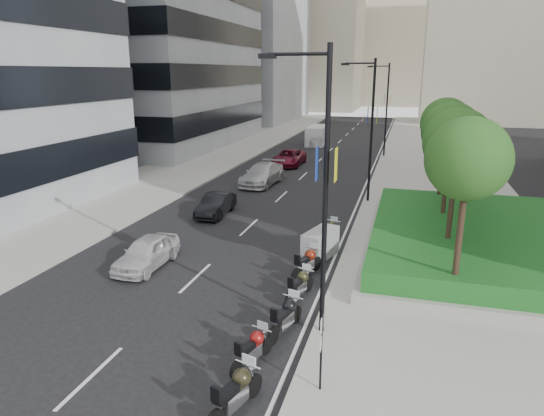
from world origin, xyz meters
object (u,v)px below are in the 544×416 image
at_px(motorcycle_1, 253,349).
at_px(car_b, 216,205).
at_px(lamp_post_1, 369,124).
at_px(motorcycle_0, 236,392).
at_px(car_c, 262,174).
at_px(motorcycle_2, 286,316).
at_px(motorcycle_3, 300,285).
at_px(motorcycle_4, 307,263).
at_px(car_d, 289,158).
at_px(car_a, 147,252).
at_px(lamp_post_2, 385,105).
at_px(motorcycle_6, 330,232).
at_px(motorcycle_5, 320,244).
at_px(parking_sign, 321,345).
at_px(lamp_post_0, 321,182).
at_px(delivery_van, 317,136).

xyz_separation_m(motorcycle_1, car_b, (-6.81, 13.95, 0.11)).
height_order(lamp_post_1, motorcycle_0, lamp_post_1).
height_order(lamp_post_1, car_c, lamp_post_1).
xyz_separation_m(motorcycle_2, car_b, (-7.28, 11.91, 0.06)).
xyz_separation_m(motorcycle_2, motorcycle_3, (-0.10, 2.56, -0.04)).
height_order(motorcycle_4, car_d, car_d).
xyz_separation_m(car_a, car_c, (0.18, 16.71, 0.11)).
bearing_deg(lamp_post_2, car_d, -139.34).
bearing_deg(motorcycle_3, motorcycle_1, -168.45).
bearing_deg(car_c, motorcycle_0, -70.38).
xyz_separation_m(motorcycle_3, car_b, (-7.18, 9.35, 0.10)).
relative_size(motorcycle_4, motorcycle_6, 1.04).
bearing_deg(motorcycle_0, motorcycle_5, 15.64).
bearing_deg(car_d, parking_sign, -74.72).
distance_m(lamp_post_0, motorcycle_5, 7.99).
xyz_separation_m(motorcycle_5, delivery_van, (-6.71, 34.83, 0.33)).
xyz_separation_m(motorcycle_1, car_d, (-6.42, 30.47, 0.18)).
distance_m(lamp_post_1, delivery_van, 25.95).
relative_size(parking_sign, car_c, 0.47).
height_order(motorcycle_1, car_d, car_d).
height_order(motorcycle_3, car_b, car_b).
relative_size(motorcycle_1, car_c, 0.36).
relative_size(lamp_post_0, car_a, 2.31).
bearing_deg(car_c, motorcycle_1, -69.60).
bearing_deg(car_a, car_b, 91.21).
height_order(motorcycle_1, motorcycle_4, motorcycle_4).
bearing_deg(lamp_post_1, motorcycle_0, -93.27).
bearing_deg(motorcycle_6, lamp_post_2, 11.85).
bearing_deg(car_b, parking_sign, -60.10).
bearing_deg(motorcycle_3, delivery_van, 25.82).
height_order(lamp_post_2, car_d, lamp_post_2).
xyz_separation_m(lamp_post_1, motorcycle_4, (-1.24, -12.56, -4.48)).
bearing_deg(motorcycle_1, parking_sign, -92.37).
bearing_deg(parking_sign, motorcycle_1, 160.00).
height_order(lamp_post_0, motorcycle_0, lamp_post_0).
bearing_deg(motorcycle_6, motorcycle_5, -168.10).
bearing_deg(car_b, car_d, 87.31).
xyz_separation_m(motorcycle_6, delivery_van, (-6.79, 32.66, 0.45)).
height_order(car_a, car_c, car_c).
height_order(motorcycle_6, delivery_van, delivery_van).
height_order(car_a, delivery_van, delivery_van).
xyz_separation_m(lamp_post_0, motorcycle_2, (-0.99, -0.19, -4.49)).
relative_size(motorcycle_1, car_a, 0.49).
bearing_deg(motorcycle_2, motorcycle_1, -178.49).
height_order(motorcycle_2, delivery_van, delivery_van).
relative_size(lamp_post_0, motorcycle_0, 4.09).
distance_m(motorcycle_4, car_c, 17.17).
distance_m(motorcycle_2, motorcycle_6, 8.94).
relative_size(motorcycle_5, car_d, 0.46).
distance_m(car_a, delivery_van, 37.90).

